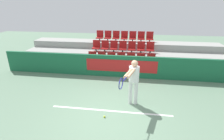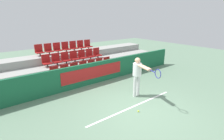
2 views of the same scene
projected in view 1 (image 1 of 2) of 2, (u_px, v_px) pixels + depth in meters
ground_plane at (109, 117)px, 5.63m from camera, size 30.00×30.00×0.00m
court_baseline at (111, 111)px, 5.95m from camera, size 4.13×0.08×0.01m
barrier_wall at (120, 66)px, 8.43m from camera, size 11.70×0.14×1.08m
bleacher_tier_front at (121, 69)px, 9.12m from camera, size 11.30×1.05×0.38m
bleacher_tier_middle at (122, 59)px, 10.01m from camera, size 11.30×1.05×0.77m
bleacher_tier_back at (124, 51)px, 10.91m from camera, size 11.30×1.05×1.15m
stadium_chair_0 at (92, 58)px, 9.26m from camera, size 0.42×0.38×0.62m
stadium_chair_1 at (102, 58)px, 9.19m from camera, size 0.42×0.38×0.62m
stadium_chair_2 at (111, 59)px, 9.12m from camera, size 0.42×0.38×0.62m
stadium_chair_3 at (121, 59)px, 9.06m from camera, size 0.42×0.38×0.62m
stadium_chair_4 at (131, 60)px, 8.99m from camera, size 0.42×0.38×0.62m
stadium_chair_5 at (141, 60)px, 8.93m from camera, size 0.42×0.38×0.62m
stadium_chair_6 at (151, 61)px, 8.86m from camera, size 0.42×0.38×0.62m
stadium_chair_7 at (96, 46)px, 10.08m from camera, size 0.42×0.38×0.62m
stadium_chair_8 at (105, 46)px, 10.02m from camera, size 0.42×0.38×0.62m
stadium_chair_9 at (114, 47)px, 9.95m from camera, size 0.42×0.38×0.62m
stadium_chair_10 at (123, 47)px, 9.88m from camera, size 0.42×0.38×0.62m
stadium_chair_11 at (132, 47)px, 9.82m from camera, size 0.42×0.38×0.62m
stadium_chair_12 at (141, 48)px, 9.75m from camera, size 0.42×0.38×0.62m
stadium_chair_13 at (150, 48)px, 9.69m from camera, size 0.42×0.38×0.62m
stadium_chair_14 at (100, 36)px, 10.91m from camera, size 0.42×0.38×0.62m
stadium_chair_15 at (108, 36)px, 10.84m from camera, size 0.42×0.38×0.62m
stadium_chair_16 at (116, 36)px, 10.78m from camera, size 0.42×0.38×0.62m
stadium_chair_17 at (124, 37)px, 10.71m from camera, size 0.42×0.38×0.62m
stadium_chair_18 at (133, 37)px, 10.64m from camera, size 0.42×0.38×0.62m
stadium_chair_19 at (141, 37)px, 10.58m from camera, size 0.42×0.38×0.62m
stadium_chair_20 at (150, 37)px, 10.51m from camera, size 0.42×0.38×0.62m
tennis_player at (133, 78)px, 5.93m from camera, size 0.57×1.60×1.66m
tennis_ball at (104, 117)px, 5.61m from camera, size 0.07×0.07×0.07m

